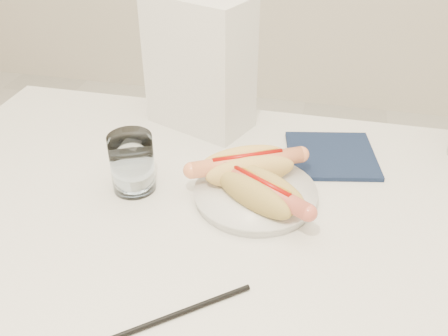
% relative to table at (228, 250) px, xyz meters
% --- Properties ---
extents(table, '(1.20, 0.80, 0.75)m').
position_rel_table_xyz_m(table, '(0.00, 0.00, 0.00)').
color(table, silver).
rests_on(table, ground).
extents(plate, '(0.25, 0.25, 0.02)m').
position_rel_table_xyz_m(plate, '(0.03, 0.07, 0.07)').
color(plate, silver).
rests_on(plate, table).
extents(hotdog_left, '(0.19, 0.14, 0.05)m').
position_rel_table_xyz_m(hotdog_left, '(0.01, 0.10, 0.10)').
color(hotdog_left, '#EBBB5E').
rests_on(hotdog_left, plate).
extents(hotdog_right, '(0.18, 0.14, 0.05)m').
position_rel_table_xyz_m(hotdog_right, '(0.04, 0.04, 0.10)').
color(hotdog_right, tan).
rests_on(hotdog_right, plate).
extents(water_glass, '(0.08, 0.08, 0.10)m').
position_rel_table_xyz_m(water_glass, '(-0.18, 0.06, 0.11)').
color(water_glass, white).
rests_on(water_glass, table).
extents(chopstick_near, '(0.20, 0.16, 0.01)m').
position_rel_table_xyz_m(chopstick_near, '(-0.04, -0.21, 0.06)').
color(chopstick_near, black).
rests_on(chopstick_near, table).
extents(napkin_box, '(0.23, 0.18, 0.27)m').
position_rel_table_xyz_m(napkin_box, '(-0.13, 0.31, 0.20)').
color(napkin_box, silver).
rests_on(napkin_box, table).
extents(navy_napkin, '(0.19, 0.19, 0.01)m').
position_rel_table_xyz_m(navy_napkin, '(0.15, 0.24, 0.06)').
color(navy_napkin, '#111D38').
rests_on(navy_napkin, table).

